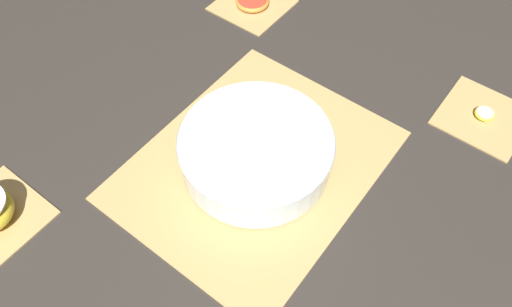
{
  "coord_description": "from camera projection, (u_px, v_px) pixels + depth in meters",
  "views": [
    {
      "loc": [
        0.4,
        0.3,
        0.73
      ],
      "look_at": [
        0.0,
        0.0,
        0.03
      ],
      "focal_mm": 35.0,
      "sensor_mm": 36.0,
      "label": 1
    }
  ],
  "objects": [
    {
      "name": "coaster_mat_far_left",
      "position": [
        483.0,
        116.0,
        0.95
      ],
      "size": [
        0.15,
        0.15,
        0.01
      ],
      "color": "tan",
      "rests_on": "ground_plane"
    },
    {
      "name": "grapefruit_slice",
      "position": [
        252.0,
        1.0,
        1.14
      ],
      "size": [
        0.08,
        0.08,
        0.01
      ],
      "color": "red",
      "rests_on": "coaster_mat_near_left"
    },
    {
      "name": "fruit_salad_bowl",
      "position": [
        256.0,
        149.0,
        0.85
      ],
      "size": [
        0.27,
        0.27,
        0.07
      ],
      "color": "silver",
      "rests_on": "bamboo_mat_center"
    },
    {
      "name": "coaster_mat_near_left",
      "position": [
        252.0,
        5.0,
        1.15
      ],
      "size": [
        0.15,
        0.15,
        0.01
      ],
      "color": "tan",
      "rests_on": "ground_plane"
    },
    {
      "name": "banana_coin_single",
      "position": [
        485.0,
        114.0,
        0.94
      ],
      "size": [
        0.04,
        0.04,
        0.01
      ],
      "color": "#F7EFC6",
      "rests_on": "coaster_mat_far_left"
    },
    {
      "name": "ground_plane",
      "position": [
        256.0,
        165.0,
        0.89
      ],
      "size": [
        6.0,
        6.0,
        0.0
      ],
      "primitive_type": "plane",
      "color": "#2D2823"
    },
    {
      "name": "bamboo_mat_center",
      "position": [
        256.0,
        164.0,
        0.88
      ],
      "size": [
        0.46,
        0.37,
        0.01
      ],
      "color": "tan",
      "rests_on": "ground_plane"
    }
  ]
}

